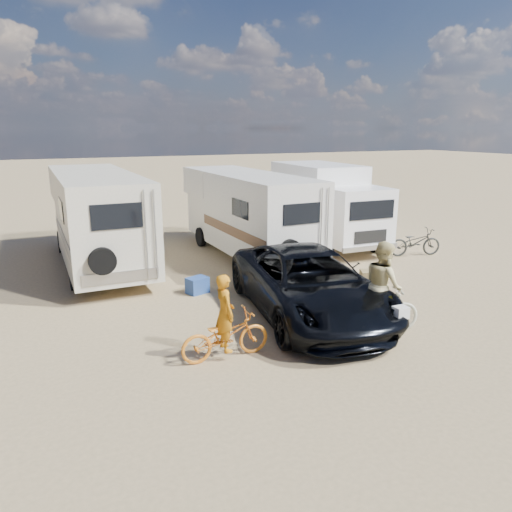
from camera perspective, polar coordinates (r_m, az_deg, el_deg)
name	(u,v)px	position (r m, az deg, el deg)	size (l,w,h in m)	color
ground	(364,323)	(11.55, 12.52, -7.68)	(140.00, 140.00, 0.00)	tan
rv_main	(247,216)	(16.76, -1.00, 4.74)	(2.13, 7.12, 2.87)	white
rv_left	(97,220)	(16.41, -18.04, 4.02)	(2.27, 7.74, 2.99)	silver
box_truck	(328,206)	(18.67, 8.38, 5.83)	(2.23, 5.62, 3.01)	white
dark_suv	(309,284)	(11.58, 6.22, -3.23)	(2.60, 5.64, 1.57)	black
bike_man	(225,336)	(9.52, -3.61, -9.27)	(0.62, 1.77, 0.93)	orange
bike_woman	(381,311)	(10.94, 14.43, -6.19)	(0.49, 1.72, 1.03)	beige
rider_man	(225,321)	(9.41, -3.64, -7.63)	(0.55, 0.36, 1.52)	#C07211
rider_woman	(383,292)	(10.80, 14.57, -4.12)	(0.91, 0.71, 1.87)	beige
bike_parked	(415,242)	(17.90, 18.09, 1.55)	(0.64, 1.84, 0.97)	#262825
cooler	(197,285)	(13.30, -6.87, -3.41)	(0.55, 0.40, 0.44)	#274894
crate	(368,277)	(14.45, 13.01, -2.38)	(0.45, 0.45, 0.36)	olive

